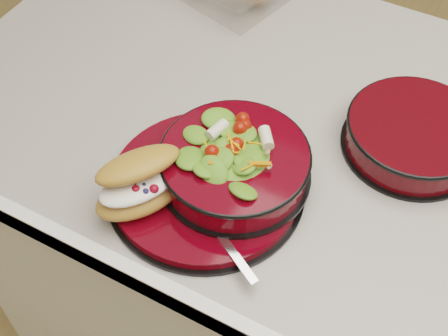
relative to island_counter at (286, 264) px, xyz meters
The scene contains 6 objects.
island_counter is the anchor object (origin of this frame).
dinner_plate 0.50m from the island_counter, 111.75° to the right, with size 0.29×0.29×0.02m.
salad_bowl 0.53m from the island_counter, 105.65° to the right, with size 0.22×0.22×0.09m.
croissant 0.59m from the island_counter, 117.79° to the right, with size 0.13×0.16×0.08m.
fork 0.54m from the island_counter, 92.91° to the right, with size 0.15×0.09×0.00m.
extra_bowl 0.50m from the island_counter, 10.64° to the left, with size 0.22×0.22×0.05m.
Camera 1 is at (0.21, -0.67, 1.64)m, focal length 50.00 mm.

